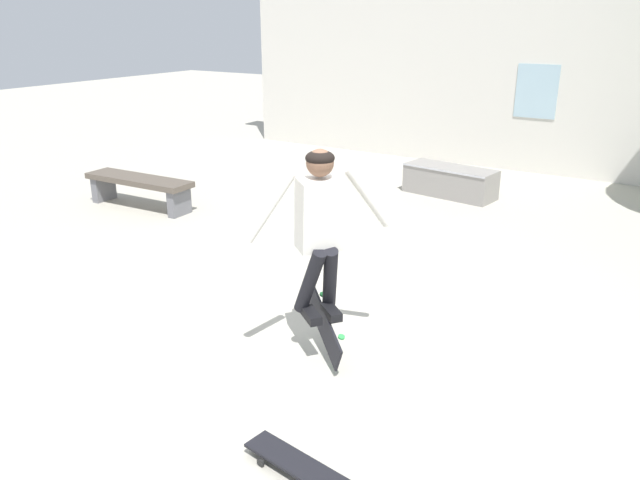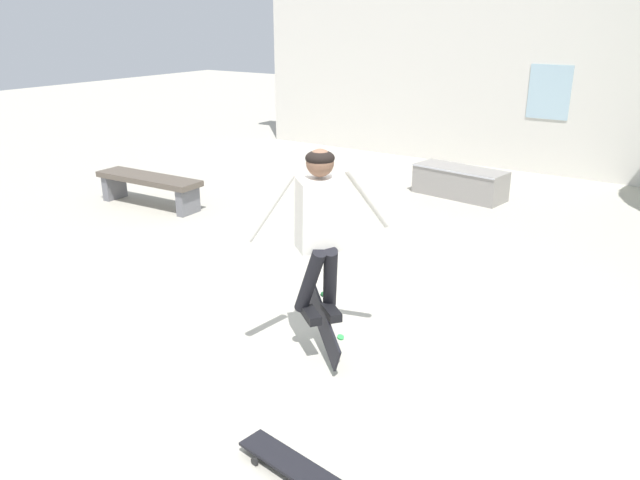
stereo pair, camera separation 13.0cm
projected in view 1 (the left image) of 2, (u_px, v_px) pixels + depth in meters
ground_plane at (297, 334)px, 5.51m from camera, size 40.00×40.00×0.00m
building_backdrop at (538, 46)px, 10.61m from camera, size 12.05×0.52×5.18m
park_bench at (139, 185)px, 9.01m from camera, size 1.75×0.51×0.45m
skate_ledge at (450, 181)px, 9.64m from camera, size 1.46×0.73×0.45m
skater at (320, 221)px, 4.76m from camera, size 0.81×1.00×1.37m
skateboard_flipping at (324, 325)px, 5.08m from camera, size 0.67×0.55×0.43m
skateboard_resting at (302, 467)px, 3.79m from camera, size 0.85×0.31×0.08m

